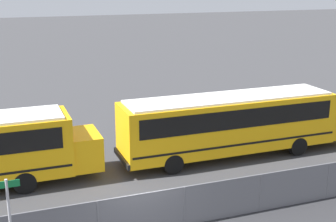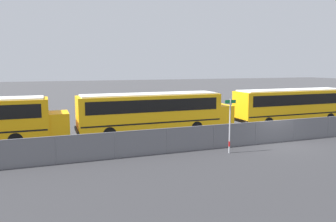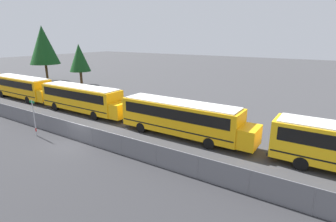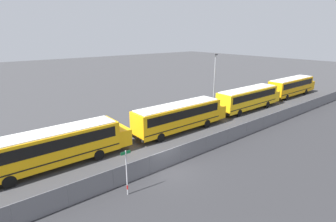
% 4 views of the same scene
% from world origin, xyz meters
% --- Properties ---
extents(fence, '(88.29, 0.07, 1.50)m').
position_xyz_m(fence, '(0.00, -0.00, 0.77)').
color(fence, '#9EA0A5').
rests_on(fence, ground_plane).
extents(school_bus_3, '(11.98, 2.45, 3.02)m').
position_xyz_m(school_bus_3, '(6.36, 5.48, 1.79)').
color(school_bus_3, '#EDA80F').
rests_on(school_bus_3, ground_plane).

